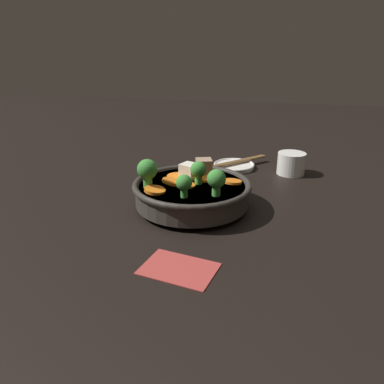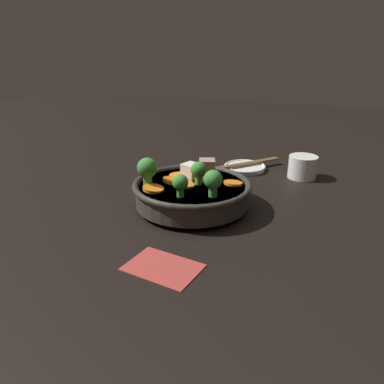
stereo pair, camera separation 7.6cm
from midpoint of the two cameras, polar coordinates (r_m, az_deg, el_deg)
ground_plane at (r=0.77m, az=-2.81°, el=-2.42°), size 3.00×3.00×0.00m
stirfry_bowl at (r=0.76m, az=-2.94°, el=0.18°), size 0.24×0.24×0.11m
side_saucer at (r=1.01m, az=4.30°, el=4.00°), size 0.11×0.11×0.01m
tea_cup at (r=0.98m, az=12.77°, el=4.26°), size 0.07×0.07×0.06m
napkin at (r=0.57m, az=-5.89°, el=-11.60°), size 0.12×0.10×0.00m
chopsticks_pair at (r=1.01m, az=4.31°, el=4.51°), size 0.16×0.17×0.01m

